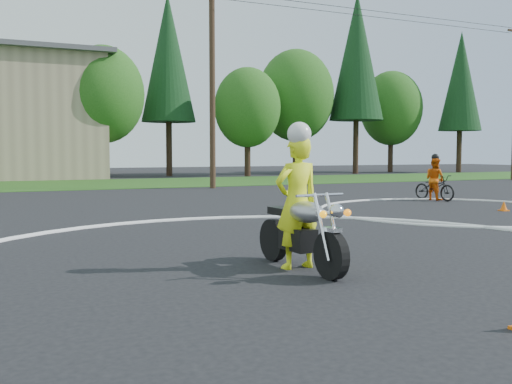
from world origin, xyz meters
name	(u,v)px	position (x,y,z in m)	size (l,w,h in m)	color
ground	(427,306)	(0.00, 0.00, 0.00)	(120.00, 120.00, 0.00)	black
grass_strip	(89,184)	(0.00, 27.00, 0.01)	(120.00, 10.00, 0.02)	#1E4714
course_markings	(363,240)	(2.17, 4.35, 0.01)	(19.05, 19.05, 0.12)	silver
primary_motorcycle	(302,232)	(-0.32, 2.35, 0.57)	(0.79, 2.25, 1.18)	black
rider_primary_grp	(297,198)	(-0.33, 2.49, 1.06)	(0.76, 0.53, 2.19)	#F0FF1A
rider_second_grp	(435,184)	(10.01, 11.19, 0.60)	(0.86, 1.83, 1.69)	black
traffic_cones	(477,234)	(4.21, 3.42, 0.14)	(19.44, 8.71, 0.30)	orange
treeline	(273,88)	(14.78, 34.61, 6.62)	(38.20, 8.10, 14.52)	#382619
utility_poles	(212,80)	(5.00, 21.00, 5.20)	(41.60, 1.12, 10.00)	#473321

